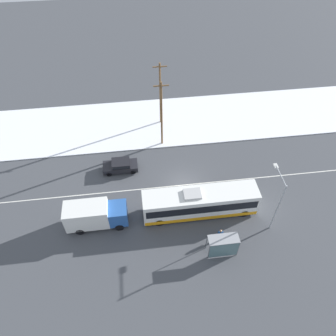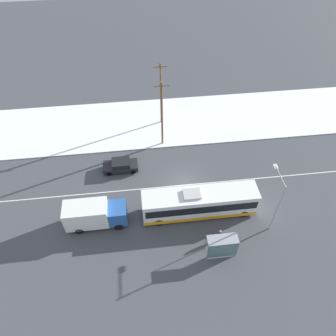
# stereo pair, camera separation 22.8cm
# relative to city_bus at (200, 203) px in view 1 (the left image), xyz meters

# --- Properties ---
(ground_plane) EXTENTS (120.00, 120.00, 0.00)m
(ground_plane) POSITION_rel_city_bus_xyz_m (-1.08, 3.96, -1.65)
(ground_plane) COLOR #424449
(snow_lot) EXTENTS (80.00, 10.59, 0.12)m
(snow_lot) POSITION_rel_city_bus_xyz_m (-1.08, 15.89, -1.59)
(snow_lot) COLOR white
(snow_lot) RESTS_ON ground_plane
(lane_marking_center) EXTENTS (60.00, 0.12, 0.00)m
(lane_marking_center) POSITION_rel_city_bus_xyz_m (-1.08, 3.96, -1.65)
(lane_marking_center) COLOR silver
(lane_marking_center) RESTS_ON ground_plane
(city_bus) EXTENTS (12.15, 2.57, 3.39)m
(city_bus) POSITION_rel_city_bus_xyz_m (0.00, 0.00, 0.00)
(city_bus) COLOR white
(city_bus) RESTS_ON ground_plane
(box_truck) EXTENTS (6.33, 2.30, 3.06)m
(box_truck) POSITION_rel_city_bus_xyz_m (-11.04, -0.18, 0.02)
(box_truck) COLOR silver
(box_truck) RESTS_ON ground_plane
(sedan_car) EXTENTS (4.17, 1.80, 1.46)m
(sedan_car) POSITION_rel_city_bus_xyz_m (-8.28, 7.32, -0.86)
(sedan_car) COLOR black
(sedan_car) RESTS_ON ground_plane
(pedestrian_at_stop) EXTENTS (0.59, 0.26, 1.63)m
(pedestrian_at_stop) POSITION_rel_city_bus_xyz_m (1.42, -3.61, -0.66)
(pedestrian_at_stop) COLOR #23232D
(pedestrian_at_stop) RESTS_ON ground_plane
(bus_shelter) EXTENTS (2.95, 1.20, 2.40)m
(bus_shelter) POSITION_rel_city_bus_xyz_m (1.26, -5.27, 0.02)
(bus_shelter) COLOR gray
(bus_shelter) RESTS_ON ground_plane
(streetlamp) EXTENTS (0.36, 3.02, 6.92)m
(streetlamp) POSITION_rel_city_bus_xyz_m (6.98, -2.32, 2.81)
(streetlamp) COLOR #9EA3A8
(streetlamp) RESTS_ON ground_plane
(utility_pole_roadside) EXTENTS (1.80, 0.24, 9.37)m
(utility_pole_roadside) POSITION_rel_city_bus_xyz_m (-2.77, 11.38, 3.22)
(utility_pole_roadside) COLOR brown
(utility_pole_roadside) RESTS_ON ground_plane
(utility_pole_snowlot) EXTENTS (1.80, 0.24, 9.19)m
(utility_pole_snowlot) POSITION_rel_city_bus_xyz_m (-2.44, 15.83, 3.13)
(utility_pole_snowlot) COLOR brown
(utility_pole_snowlot) RESTS_ON ground_plane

